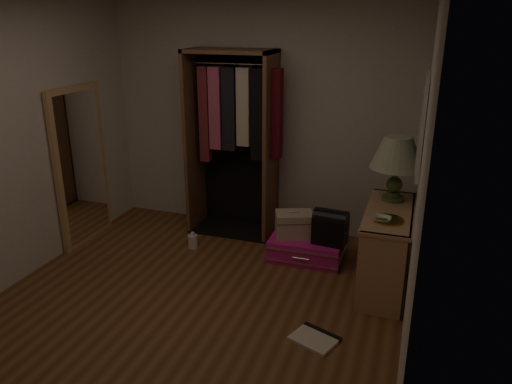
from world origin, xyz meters
The scene contains 13 objects.
ground centered at (0.00, 0.00, 0.00)m, with size 4.00×4.00×0.00m, color brown.
room_walls centered at (0.08, 0.04, 1.50)m, with size 3.52×4.02×2.60m.
console_bookshelf centered at (1.54, 1.05, 0.40)m, with size 0.42×1.12×0.75m.
open_wardrobe centered at (-0.21, 1.77, 1.21)m, with size 1.05×0.50×2.05m.
floor_mirror centered at (-1.70, 1.00, 0.85)m, with size 0.06×0.80×1.70m.
pink_suitcase centered at (0.73, 1.32, 0.11)m, with size 0.76×0.56×0.23m.
train_case centered at (0.59, 1.31, 0.36)m, with size 0.45×0.38×0.27m.
black_bag centered at (0.97, 1.26, 0.41)m, with size 0.35×0.24×0.36m.
table_lamp centered at (1.54, 1.28, 1.19)m, with size 0.55×0.55×0.61m.
brass_tray centered at (1.54, 0.76, 0.76)m, with size 0.32×0.32×0.01m.
ceramic_bowl centered at (1.49, 0.72, 0.77)m, with size 0.15×0.15×0.04m, color #B1D4B2.
white_jug centered at (-0.49, 1.15, 0.08)m, with size 0.14×0.14×0.18m.
floor_book centered at (1.12, -0.02, 0.01)m, with size 0.41×0.37×0.03m.
Camera 1 is at (1.72, -3.27, 2.39)m, focal length 35.00 mm.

